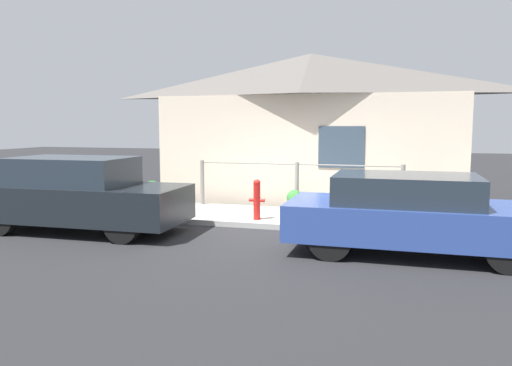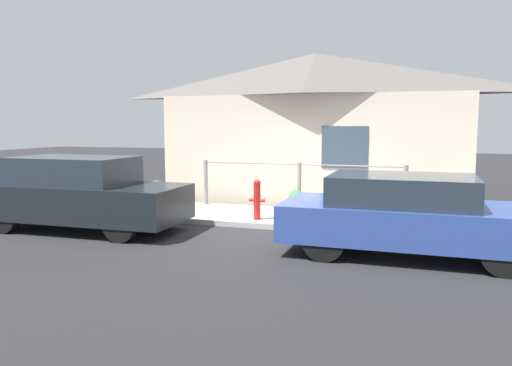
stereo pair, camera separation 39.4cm
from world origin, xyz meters
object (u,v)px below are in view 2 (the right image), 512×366
(potted_plant_near_hydrant, at_px, (297,199))
(potted_plant_by_fence, at_px, (156,190))
(car_right, at_px, (409,215))
(car_left, at_px, (80,194))
(potted_plant_corner, at_px, (405,202))
(fire_hydrant, at_px, (257,199))

(potted_plant_near_hydrant, distance_m, potted_plant_by_fence, 3.68)
(potted_plant_by_fence, bearing_deg, car_right, -25.16)
(car_left, xyz_separation_m, potted_plant_corner, (6.13, 2.71, -0.27))
(potted_plant_near_hydrant, relative_size, potted_plant_corner, 0.75)
(potted_plant_near_hydrant, xyz_separation_m, potted_plant_corner, (2.42, -0.20, 0.08))
(car_right, bearing_deg, potted_plant_by_fence, 154.90)
(car_right, bearing_deg, fire_hydrant, 152.93)
(car_right, height_order, potted_plant_by_fence, car_right)
(potted_plant_near_hydrant, bearing_deg, car_left, -141.89)
(fire_hydrant, xyz_separation_m, potted_plant_by_fence, (-3.16, 1.35, -0.11))
(car_right, bearing_deg, potted_plant_corner, 93.03)
(fire_hydrant, xyz_separation_m, potted_plant_near_hydrant, (0.53, 1.34, -0.17))
(car_left, distance_m, potted_plant_near_hydrant, 4.74)
(potted_plant_near_hydrant, height_order, potted_plant_by_fence, potted_plant_by_fence)
(potted_plant_by_fence, relative_size, potted_plant_corner, 0.89)
(potted_plant_corner, bearing_deg, fire_hydrant, -158.92)
(fire_hydrant, relative_size, potted_plant_near_hydrant, 1.77)
(potted_plant_by_fence, bearing_deg, fire_hydrant, -23.17)
(potted_plant_by_fence, bearing_deg, car_left, -90.66)
(potted_plant_near_hydrant, bearing_deg, potted_plant_by_fence, 179.74)
(car_left, relative_size, car_right, 1.03)
(car_left, relative_size, potted_plant_corner, 6.50)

